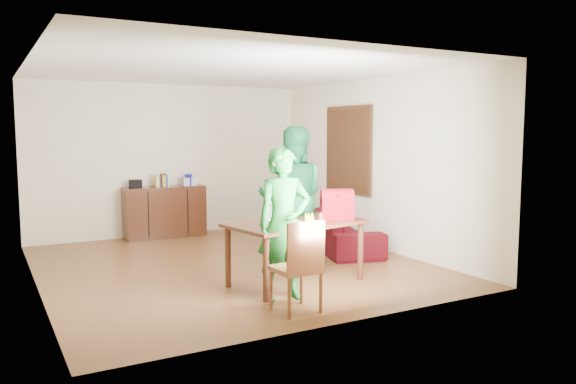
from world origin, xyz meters
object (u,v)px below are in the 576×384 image
table (296,229)px  sofa (341,231)px  person_near (284,224)px  chair (296,285)px  red_bag (337,207)px  laptop (286,219)px  bottle (321,219)px  person_far (293,198)px

table → sofa: size_ratio=0.89×
table → person_near: person_near is taller
chair → red_bag: red_bag is taller
person_near → laptop: size_ratio=4.42×
chair → bottle: 1.05m
chair → laptop: 1.15m
laptop → person_near: bearing=-116.0°
person_near → sofa: 2.86m
table → laptop: bearing=176.5°
sofa → person_near: bearing=148.9°
red_bag → sofa: (1.07, 1.47, -0.63)m
laptop → red_bag: size_ratio=0.95×
laptop → red_bag: 0.72m
laptop → bottle: bearing=-47.9°
bottle → person_near: bearing=-168.7°
sofa → table: bearing=147.2°
table → person_near: bearing=-141.6°
chair → person_near: size_ratio=0.57×
person_near → bottle: (0.55, 0.11, 0.00)m
person_near → bottle: 0.56m
table → laptop: (-0.15, -0.02, 0.14)m
person_far → laptop: bearing=80.0°
table → sofa: table is taller
person_near → bottle: size_ratio=10.66×
laptop → table: bearing=11.2°
laptop → person_far: bearing=60.1°
chair → laptop: bearing=64.7°
table → laptop: laptop is taller
chair → person_far: person_far is taller
bottle → sofa: 2.41m
bottle → chair: bearing=-138.4°
chair → laptop: (0.39, 0.94, 0.53)m
table → chair: size_ratio=1.83×
table → person_near: (-0.43, -0.48, 0.18)m
table → person_far: 0.87m
bottle → red_bag: (0.44, 0.32, 0.07)m
chair → sofa: 3.22m
chair → person_far: 2.04m
laptop → red_bag: (0.71, -0.04, 0.10)m
table → chair: (-0.54, -0.96, -0.39)m
bottle → sofa: bearing=49.8°
table → person_far: size_ratio=0.92×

